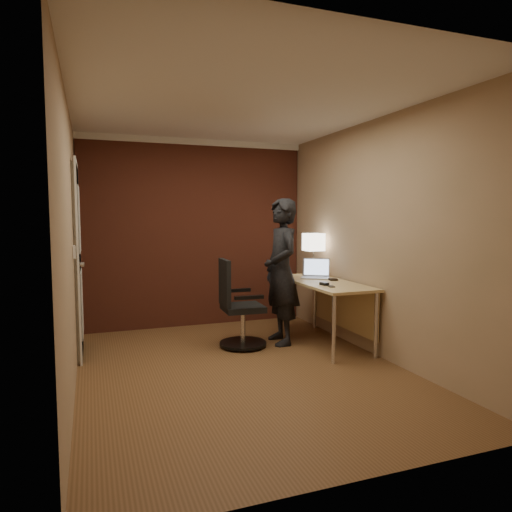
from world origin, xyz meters
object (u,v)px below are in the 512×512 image
Objects in this scene: person at (281,271)px; laptop at (316,272)px; office_chair at (238,309)px; phone at (331,286)px; desk at (329,292)px; wallet at (333,279)px; desk_lamp at (314,243)px; mouse at (324,284)px.

laptop is at bearing 107.29° from person.
laptop is 0.25× the size of person.
phone is at bearing -33.51° from office_chair.
laptop reaches higher than desk.
phone is 0.50m from wallet.
desk_lamp reaches higher than office_chair.
person reaches higher than mouse.
phone is 0.67m from person.
office_chair is at bearing 169.77° from desk.
desk_lamp reaches higher than wallet.
mouse is at bearing -127.72° from desk.
desk is at bearing -152.88° from wallet.
wallet is at bearing -73.72° from laptop.
desk is 3.60× the size of laptop.
person reaches higher than desk_lamp.
mouse reaches higher than desk.
desk is 1.53× the size of office_chair.
desk is 0.16m from wallet.
office_chair is (-1.13, 0.15, -0.31)m from wallet.
phone is 0.12× the size of office_chair.
office_chair reaches higher than laptop.
mouse is 0.91× the size of wallet.
desk_lamp is 0.93m from mouse.
wallet is (0.28, 0.30, -0.01)m from mouse.
desk is 0.76m from desk_lamp.
desk is at bearing -97.40° from desk_lamp.
mouse reaches higher than phone.
mouse is 1.01m from office_chair.
desk_lamp is 5.35× the size of mouse.
phone is (-0.18, -0.71, -0.06)m from laptop.
desk_lamp is 0.42m from laptop.
mouse is at bearing -132.76° from wallet.
person is (-0.34, 0.57, 0.11)m from phone.
laptop reaches higher than phone.
laptop is 0.62m from mouse.
phone is at bearing -104.35° from laptop.
laptop is at bearing 89.72° from phone.
phone is at bearing -115.99° from desk.
mouse is at bearing -108.97° from desk_lamp.
laptop is (-0.01, 0.32, 0.19)m from desk.
person is at bearing 134.49° from phone.
person is at bearing 160.28° from desk.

